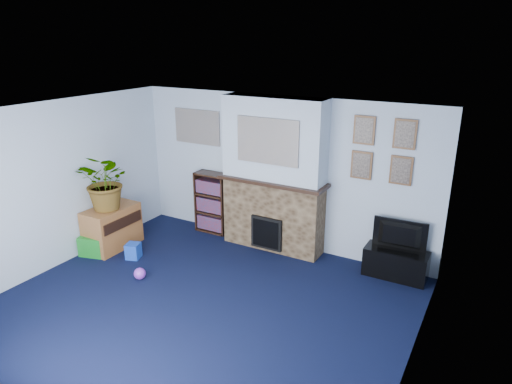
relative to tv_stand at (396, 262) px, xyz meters
The scene contains 26 objects.
floor 2.82m from the tv_stand, 133.85° to the right, with size 5.00×4.50×0.01m, color black.
ceiling 3.56m from the tv_stand, 133.85° to the right, with size 5.00×4.50×0.01m, color white.
wall_back 2.19m from the tv_stand, behind, with size 5.00×0.04×2.40m, color silver.
wall_front 4.80m from the tv_stand, 114.49° to the right, with size 5.00×0.04×2.40m, color silver.
wall_left 4.99m from the tv_stand, 155.48° to the right, with size 0.04×4.50×2.40m, color silver.
wall_right 2.32m from the tv_stand, 74.84° to the right, with size 0.04×4.50×2.40m, color silver.
chimney_breast 2.17m from the tv_stand, behind, with size 1.72×0.50×2.40m.
collage_main 2.50m from the tv_stand, behind, with size 1.00×0.03×0.68m, color gray.
collage_left 3.84m from the tv_stand, behind, with size 0.90×0.03×0.58m, color gray.
portrait_tl 1.90m from the tv_stand, 162.90° to the left, with size 0.30×0.03×0.40m, color brown.
portrait_tr 1.79m from the tv_stand, 116.57° to the left, with size 0.30×0.03×0.40m, color brown.
portrait_bl 1.45m from the tv_stand, 162.90° to the left, with size 0.30×0.03×0.40m, color brown.
portrait_br 1.29m from the tv_stand, 116.57° to the left, with size 0.30×0.03×0.40m, color brown.
tv_stand is the anchor object (origin of this frame).
television 0.40m from the tv_stand, 90.00° to the left, with size 0.73×0.10×0.42m, color black.
bookshelf 3.16m from the tv_stand, behind, with size 0.58×0.28×1.05m.
sideboard 4.37m from the tv_stand, 163.53° to the right, with size 0.48×0.87×0.67m, color #995F31.
potted_plant 4.43m from the tv_stand, 162.71° to the right, with size 0.81×0.70×0.90m, color #26661E.
mantel_clock 2.24m from the tv_stand, behind, with size 0.10×0.06×0.14m, color gold.
mantel_candle 1.96m from the tv_stand, behind, with size 0.05×0.05×0.17m, color #B2BFC6.
mantel_teddy 2.68m from the tv_stand, behind, with size 0.12×0.12×0.12m, color slate.
mantel_can 1.54m from the tv_stand, behind, with size 0.06×0.06×0.13m, color blue.
green_crate 4.53m from the tv_stand, 159.64° to the right, with size 0.39×0.31×0.31m, color #198C26.
toy_ball 3.59m from the tv_stand, 149.61° to the right, with size 0.17×0.17×0.17m, color purple.
toy_block 3.88m from the tv_stand, 159.11° to the right, with size 0.20×0.20×0.24m, color blue.
toy_tube 4.40m from the tv_stand, 165.02° to the right, with size 0.15×0.15×0.32m, color purple.
Camera 1 is at (3.04, -3.92, 3.24)m, focal length 32.00 mm.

